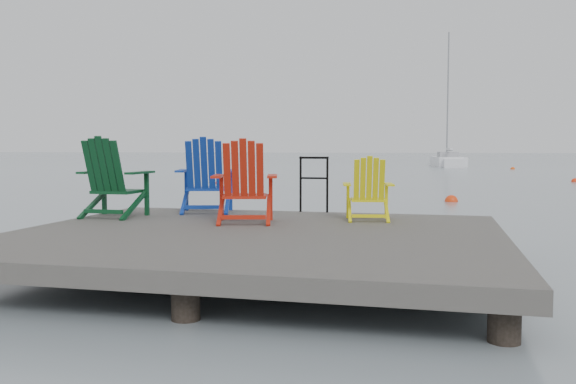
% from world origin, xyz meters
% --- Properties ---
extents(ground, '(400.00, 400.00, 0.00)m').
position_xyz_m(ground, '(0.00, 0.00, 0.00)').
color(ground, slate).
rests_on(ground, ground).
extents(dock, '(6.00, 5.00, 1.40)m').
position_xyz_m(dock, '(0.00, 0.00, 0.35)').
color(dock, '#2D2A28').
rests_on(dock, ground).
extents(handrail, '(0.48, 0.04, 0.90)m').
position_xyz_m(handrail, '(0.25, 2.45, 1.04)').
color(handrail, black).
rests_on(handrail, dock).
extents(chair_green, '(0.94, 0.87, 1.17)m').
position_xyz_m(chair_green, '(-2.53, 1.00, 1.09)').
color(chair_green, '#0A391A').
rests_on(chair_green, dock).
extents(chair_blue, '(1.08, 1.02, 1.17)m').
position_xyz_m(chair_blue, '(-1.41, 1.95, 1.09)').
color(chair_blue, '#0E3095').
rests_on(chair_blue, dock).
extents(chair_red, '(1.03, 0.98, 1.12)m').
position_xyz_m(chair_red, '(-0.40, 0.79, 1.07)').
color(chair_red, '#B41E0D').
rests_on(chair_red, dock).
extents(chair_yellow, '(0.79, 0.74, 0.89)m').
position_xyz_m(chair_yellow, '(1.23, 1.49, 0.95)').
color(chair_yellow, yellow).
rests_on(chair_yellow, dock).
extents(sailboat_near, '(3.01, 8.62, 11.66)m').
position_xyz_m(sailboat_near, '(3.18, 46.56, 0.36)').
color(sailboat_near, white).
rests_on(sailboat_near, ground).
extents(buoy_a, '(0.37, 0.37, 0.37)m').
position_xyz_m(buoy_a, '(2.63, 10.90, 0.00)').
color(buoy_a, '#ED380D').
rests_on(buoy_a, ground).
extents(buoy_b, '(0.32, 0.32, 0.32)m').
position_xyz_m(buoy_b, '(-6.95, 17.77, 0.00)').
color(buoy_b, red).
rests_on(buoy_b, ground).
extents(buoy_c, '(0.33, 0.33, 0.33)m').
position_xyz_m(buoy_c, '(8.40, 22.93, 0.00)').
color(buoy_c, red).
rests_on(buoy_c, ground).
extents(buoy_d, '(0.33, 0.33, 0.33)m').
position_xyz_m(buoy_d, '(7.71, 40.00, 0.00)').
color(buoy_d, '#F4500E').
rests_on(buoy_d, ground).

